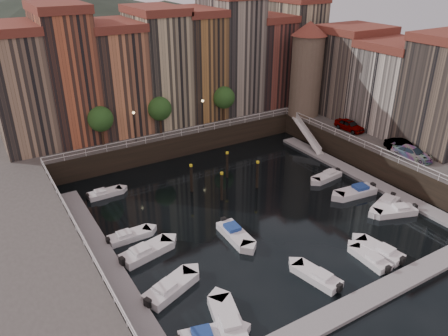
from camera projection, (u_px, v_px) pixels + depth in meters
ground at (247, 207)px, 47.93m from camera, size 200.00×200.00×0.00m
quay_far at (153, 125)px, 67.34m from camera, size 80.00×20.00×3.00m
quay_right at (428, 149)px, 58.77m from camera, size 20.00×36.00×3.00m
dock_left at (105, 258)px, 39.54m from camera, size 2.00×28.00×0.35m
dock_right at (359, 175)px, 54.63m from camera, size 2.00×28.00×0.35m
dock_near at (366, 299)px, 34.74m from camera, size 30.00×2.00×0.35m
mountains at (47, 21)px, 130.16m from camera, size 145.00×100.00×18.00m
far_terrace at (177, 64)px, 62.85m from camera, size 48.70×10.30×17.50m
right_terrace at (395, 82)px, 59.05m from camera, size 9.30×24.30×14.00m
corner_tower at (307, 68)px, 64.01m from camera, size 5.20×5.20×13.80m
promenade_trees at (164, 108)px, 58.50m from camera, size 21.20×3.20×5.20m
street_lamps at (170, 115)px, 58.18m from camera, size 10.36×0.36×4.18m
railings at (224, 160)px, 50.06m from camera, size 36.08×34.04×0.52m
gangway at (307, 134)px, 62.78m from camera, size 2.78×8.32×3.73m
mooring_pilings at (225, 176)px, 51.10m from camera, size 7.43×4.83×3.78m
boat_left_0 at (209, 336)px, 31.10m from camera, size 4.84×2.79×1.08m
boat_left_1 at (170, 288)px, 35.59m from camera, size 5.31×3.55×1.20m
boat_left_2 at (146, 252)px, 39.99m from camera, size 5.38×2.91×1.20m
boat_left_3 at (129, 236)px, 42.39m from camera, size 4.38×1.65×1.00m
boat_left_4 at (104, 193)px, 50.12m from camera, size 4.11×1.55×0.94m
boat_right_0 at (396, 211)px, 46.53m from camera, size 4.86×3.11×1.09m
boat_right_1 at (385, 205)px, 47.76m from camera, size 4.78×3.07×1.08m
boat_right_2 at (356, 192)px, 50.30m from camera, size 5.29×2.44×1.19m
boat_right_3 at (327, 176)px, 54.00m from camera, size 4.46×2.10×1.00m
boat_near_0 at (228, 321)px, 32.35m from camera, size 3.13×5.36×1.20m
boat_near_1 at (317, 277)px, 36.95m from camera, size 2.51×4.75×1.06m
boat_near_2 at (371, 258)px, 39.24m from camera, size 1.68×4.26×0.97m
boat_near_3 at (381, 251)px, 40.22m from camera, size 2.25×4.74×1.07m
car_a at (349, 126)px, 60.40m from camera, size 1.97×4.53×1.52m
car_b at (402, 148)px, 53.34m from camera, size 2.08×4.83×1.55m
car_c at (412, 154)px, 51.94m from camera, size 2.77×5.20×1.43m
boat_extra_437 at (235, 234)px, 42.63m from camera, size 2.01×5.05×1.15m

